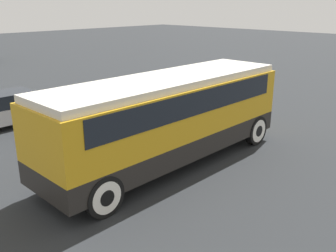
% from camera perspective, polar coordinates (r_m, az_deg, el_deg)
% --- Properties ---
extents(ground_plane, '(120.00, 120.00, 0.00)m').
position_cam_1_polar(ground_plane, '(12.68, -0.00, -5.71)').
color(ground_plane, '#26282B').
extents(tour_bus, '(9.06, 2.56, 2.95)m').
position_cam_1_polar(tour_bus, '(12.13, 0.31, 2.14)').
color(tour_bus, black).
rests_on(tour_bus, ground_plane).
extents(parked_car_near, '(4.05, 1.91, 1.39)m').
position_cam_1_polar(parked_car_near, '(19.42, -6.55, 4.89)').
color(parked_car_near, '#7A6B5B').
rests_on(parked_car_near, ground_plane).
extents(parked_car_mid, '(4.20, 1.79, 1.47)m').
position_cam_1_polar(parked_car_mid, '(17.86, -22.93, 2.44)').
color(parked_car_mid, '#BCBCC1').
rests_on(parked_car_mid, ground_plane).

